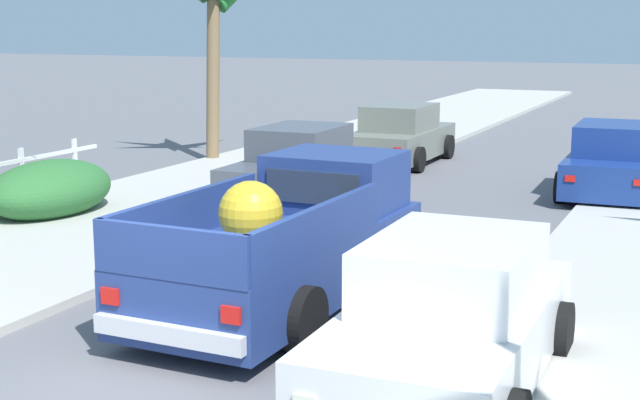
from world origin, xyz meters
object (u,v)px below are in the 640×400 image
at_px(car_right_mid, 299,167).
at_px(car_right_near, 450,320).
at_px(car_left_mid, 614,162).
at_px(pickup_truck, 291,243).
at_px(car_left_near, 400,136).
at_px(hedge_bush, 50,189).

bearing_deg(car_right_mid, car_right_near, -55.98).
bearing_deg(car_right_near, car_left_mid, 88.90).
height_order(pickup_truck, car_right_near, pickup_truck).
height_order(car_left_near, car_left_mid, same).
distance_m(pickup_truck, car_right_near, 3.34).
bearing_deg(car_left_mid, car_left_near, 156.47).
xyz_separation_m(car_left_near, car_right_near, (5.40, -14.02, 0.00)).
bearing_deg(pickup_truck, car_right_mid, 114.58).
bearing_deg(car_left_near, hedge_bush, -111.85).
xyz_separation_m(car_left_near, hedge_bush, (-3.69, -9.21, -0.16)).
bearing_deg(car_right_near, pickup_truck, 143.90).
bearing_deg(car_left_mid, car_right_near, -91.10).
height_order(car_right_near, hedge_bush, car_right_near).
bearing_deg(pickup_truck, car_left_mid, 73.08).
height_order(car_left_near, car_right_mid, same).
relative_size(car_left_near, hedge_bush, 1.52).
relative_size(car_right_mid, hedge_bush, 1.53).
distance_m(pickup_truck, hedge_bush, 7.00).
bearing_deg(car_right_mid, car_left_near, 88.16).
height_order(car_left_mid, hedge_bush, car_left_mid).
xyz_separation_m(pickup_truck, car_right_mid, (-2.88, 6.30, -0.08)).
bearing_deg(car_right_near, hedge_bush, 152.09).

